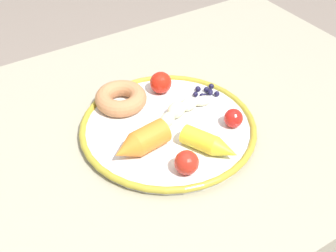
{
  "coord_description": "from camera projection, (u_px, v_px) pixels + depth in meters",
  "views": [
    {
      "loc": [
        -0.29,
        -0.55,
        1.27
      ],
      "look_at": [
        0.04,
        -0.03,
        0.75
      ],
      "focal_mm": 47.78,
      "sensor_mm": 36.0,
      "label": 1
    }
  ],
  "objects": [
    {
      "name": "dining_table",
      "position": [
        146.0,
        168.0,
        0.88
      ],
      "size": [
        1.12,
        0.7,
        0.73
      ],
      "color": "#A29D88",
      "rests_on": "ground_plane"
    },
    {
      "name": "plate",
      "position": [
        168.0,
        127.0,
        0.81
      ],
      "size": [
        0.32,
        0.32,
        0.02
      ],
      "color": "white",
      "rests_on": "dining_table"
    },
    {
      "name": "banana",
      "position": [
        179.0,
        112.0,
        0.82
      ],
      "size": [
        0.15,
        0.07,
        0.03
      ],
      "color": "beige",
      "rests_on": "plate"
    },
    {
      "name": "carrot_orange",
      "position": [
        140.0,
        142.0,
        0.74
      ],
      "size": [
        0.1,
        0.06,
        0.04
      ],
      "color": "orange",
      "rests_on": "plate"
    },
    {
      "name": "carrot_yellow",
      "position": [
        210.0,
        144.0,
        0.75
      ],
      "size": [
        0.07,
        0.11,
        0.03
      ],
      "color": "yellow",
      "rests_on": "plate"
    },
    {
      "name": "donut",
      "position": [
        121.0,
        98.0,
        0.84
      ],
      "size": [
        0.13,
        0.13,
        0.03
      ],
      "primitive_type": "torus",
      "rotation": [
        0.0,
        0.0,
        2.1
      ],
      "color": "#BE7E50",
      "rests_on": "plate"
    },
    {
      "name": "blueberry_pile",
      "position": [
        206.0,
        93.0,
        0.87
      ],
      "size": [
        0.05,
        0.05,
        0.02
      ],
      "color": "#191638",
      "rests_on": "plate"
    },
    {
      "name": "tomato_near",
      "position": [
        161.0,
        83.0,
        0.87
      ],
      "size": [
        0.04,
        0.04,
        0.04
      ],
      "primitive_type": "sphere",
      "color": "red",
      "rests_on": "plate"
    },
    {
      "name": "tomato_mid",
      "position": [
        186.0,
        163.0,
        0.71
      ],
      "size": [
        0.04,
        0.04,
        0.04
      ],
      "primitive_type": "sphere",
      "color": "red",
      "rests_on": "plate"
    },
    {
      "name": "tomato_far",
      "position": [
        233.0,
        118.0,
        0.8
      ],
      "size": [
        0.03,
        0.03,
        0.03
      ],
      "primitive_type": "sphere",
      "color": "red",
      "rests_on": "plate"
    }
  ]
}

